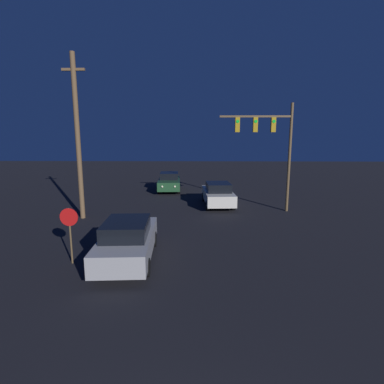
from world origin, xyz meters
TOP-DOWN VIEW (x-y plane):
  - car_near at (-2.38, 8.90)m, footprint 2.18×4.95m
  - car_mid at (1.69, 18.66)m, footprint 2.17×4.95m
  - car_far at (-2.31, 24.58)m, footprint 2.21×4.96m
  - traffic_signal_mast at (4.85, 17.14)m, footprint 4.55×0.30m
  - stop_sign at (-4.45, 8.57)m, footprint 0.68×0.07m
  - utility_pole at (-6.56, 15.09)m, footprint 1.28×0.28m

SIDE VIEW (x-z plane):
  - car_near at x=-2.38m, z-range 0.01..1.65m
  - car_mid at x=1.69m, z-range 0.01..1.65m
  - car_far at x=-2.31m, z-range 0.01..1.65m
  - stop_sign at x=-4.45m, z-range 0.42..2.57m
  - traffic_signal_mast at x=4.85m, z-range 1.23..8.07m
  - utility_pole at x=-6.56m, z-range 0.12..9.45m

